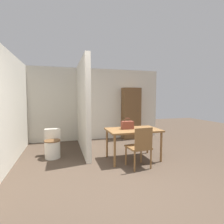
{
  "coord_description": "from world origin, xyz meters",
  "views": [
    {
      "loc": [
        -1.0,
        -2.64,
        1.5
      ],
      "look_at": [
        0.25,
        1.68,
        1.12
      ],
      "focal_mm": 28.0,
      "sensor_mm": 36.0,
      "label": 1
    }
  ],
  "objects": [
    {
      "name": "wooden_chair",
      "position": [
        0.57,
        0.65,
        0.48
      ],
      "size": [
        0.49,
        0.49,
        0.89
      ],
      "rotation": [
        0.0,
        0.0,
        0.11
      ],
      "color": "brown",
      "rests_on": "ground_plane"
    },
    {
      "name": "toilet",
      "position": [
        -1.24,
        1.89,
        0.3
      ],
      "size": [
        0.39,
        0.54,
        0.69
      ],
      "color": "silver",
      "rests_on": "ground_plane"
    },
    {
      "name": "wall_left",
      "position": [
        -2.11,
        1.72,
        1.25
      ],
      "size": [
        0.12,
        4.44,
        2.5
      ],
      "color": "beige",
      "rests_on": "ground_plane"
    },
    {
      "name": "partition_wall",
      "position": [
        -0.43,
        2.32,
        1.25
      ],
      "size": [
        0.12,
        2.25,
        2.5
      ],
      "color": "beige",
      "rests_on": "ground_plane"
    },
    {
      "name": "dining_table",
      "position": [
        0.64,
        1.19,
        0.67
      ],
      "size": [
        1.25,
        0.79,
        0.74
      ],
      "color": "brown",
      "rests_on": "ground_plane"
    },
    {
      "name": "wooden_cabinet",
      "position": [
        1.42,
        3.24,
        0.92
      ],
      "size": [
        0.64,
        0.4,
        1.84
      ],
      "color": "brown",
      "rests_on": "ground_plane"
    },
    {
      "name": "handbag",
      "position": [
        0.51,
        1.25,
        0.84
      ],
      "size": [
        0.28,
        0.16,
        0.27
      ],
      "color": "brown",
      "rests_on": "dining_table"
    },
    {
      "name": "wall_back",
      "position": [
        0.0,
        3.5,
        1.25
      ],
      "size": [
        5.11,
        0.12,
        2.5
      ],
      "color": "beige",
      "rests_on": "ground_plane"
    },
    {
      "name": "ground_plane",
      "position": [
        0.0,
        0.0,
        0.0
      ],
      "size": [
        16.0,
        16.0,
        0.0
      ],
      "primitive_type": "plane",
      "color": "#4C3D30"
    }
  ]
}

